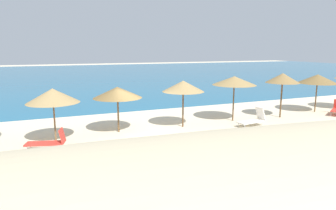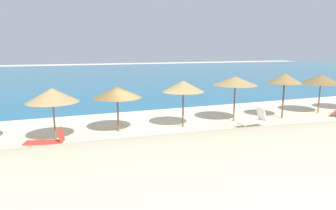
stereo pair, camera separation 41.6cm
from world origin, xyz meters
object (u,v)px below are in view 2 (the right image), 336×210
object	(u,v)px
beach_umbrella_4	(117,92)
beach_umbrella_8	(321,79)
beach_umbrella_5	(183,86)
lounge_chair_1	(254,120)
beach_umbrella_7	(285,78)
lounge_chair_2	(48,141)
beach_umbrella_6	(235,81)
beach_umbrella_3	(52,95)

from	to	relation	value
beach_umbrella_4	beach_umbrella_8	bearing A→B (deg)	-0.76
beach_umbrella_5	beach_umbrella_4	bearing A→B (deg)	174.69
lounge_chair_1	beach_umbrella_7	bearing A→B (deg)	-75.98
lounge_chair_1	lounge_chair_2	xyz separation A→B (m)	(-10.98, -0.12, 0.03)
beach_umbrella_6	beach_umbrella_4	bearing A→B (deg)	178.44
beach_umbrella_5	beach_umbrella_8	xyz separation A→B (m)	(10.40, 0.15, 0.01)
beach_umbrella_6	beach_umbrella_8	world-z (taller)	beach_umbrella_6
beach_umbrella_4	beach_umbrella_7	size ratio (longest dim) A/B	0.89
lounge_chair_2	beach_umbrella_8	bearing A→B (deg)	-69.09
beach_umbrella_4	beach_umbrella_7	distance (m)	10.57
beach_umbrella_6	lounge_chair_2	size ratio (longest dim) A/B	1.59
beach_umbrella_7	beach_umbrella_8	bearing A→B (deg)	6.39
beach_umbrella_5	beach_umbrella_3	bearing A→B (deg)	-177.90
beach_umbrella_7	beach_umbrella_4	bearing A→B (deg)	176.85
beach_umbrella_8	lounge_chair_1	size ratio (longest dim) A/B	1.50
beach_umbrella_7	beach_umbrella_6	bearing A→B (deg)	173.53
beach_umbrella_6	lounge_chair_1	xyz separation A→B (m)	(0.35, -1.55, -2.09)
lounge_chair_1	lounge_chair_2	bearing A→B (deg)	83.72
beach_umbrella_3	beach_umbrella_7	world-z (taller)	beach_umbrella_7
beach_umbrella_5	lounge_chair_1	world-z (taller)	beach_umbrella_5
lounge_chair_2	beach_umbrella_5	bearing A→B (deg)	-62.47
beach_umbrella_6	beach_umbrella_8	xyz separation A→B (m)	(6.90, 0.01, -0.15)
lounge_chair_2	beach_umbrella_7	bearing A→B (deg)	-69.32
beach_umbrella_5	lounge_chair_2	size ratio (longest dim) A/B	1.52
beach_umbrella_3	beach_umbrella_5	bearing A→B (deg)	2.10
beach_umbrella_4	lounge_chair_1	bearing A→B (deg)	-13.13
beach_umbrella_4	beach_umbrella_8	xyz separation A→B (m)	(14.05, -0.19, 0.20)
beach_umbrella_4	lounge_chair_1	distance (m)	7.89
beach_umbrella_8	beach_umbrella_7	bearing A→B (deg)	-173.61
beach_umbrella_4	beach_umbrella_3	bearing A→B (deg)	-169.52
beach_umbrella_5	lounge_chair_1	xyz separation A→B (m)	(3.84, -1.41, -1.93)
beach_umbrella_3	lounge_chair_2	bearing A→B (deg)	-103.29
beach_umbrella_6	beach_umbrella_7	distance (m)	3.42
beach_umbrella_4	lounge_chair_1	world-z (taller)	beach_umbrella_4
beach_umbrella_7	beach_umbrella_8	size ratio (longest dim) A/B	1.08
beach_umbrella_7	beach_umbrella_5	bearing A→B (deg)	178.01
beach_umbrella_4	lounge_chair_2	xyz separation A→B (m)	(-3.49, -1.87, -1.71)
beach_umbrella_7	lounge_chair_2	bearing A→B (deg)	-174.74
beach_umbrella_3	beach_umbrella_5	distance (m)	6.84
beach_umbrella_7	beach_umbrella_8	xyz separation A→B (m)	(3.50, 0.39, -0.21)
beach_umbrella_3	beach_umbrella_7	xyz separation A→B (m)	(13.73, 0.01, 0.32)
beach_umbrella_3	beach_umbrella_5	size ratio (longest dim) A/B	0.97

